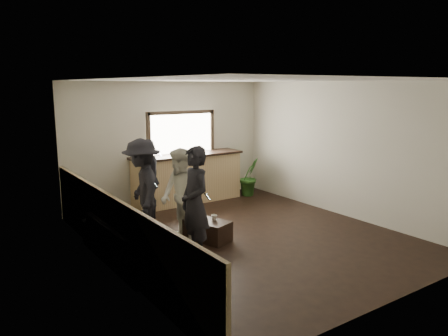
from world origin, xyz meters
TOP-DOWN VIEW (x-y plane):
  - ground at (0.00, 0.00)m, footprint 5.00×6.00m
  - room_shell at (-0.74, 0.00)m, footprint 5.01×6.01m
  - bar_counter at (0.30, 2.70)m, footprint 2.70×0.68m
  - sofa at (-2.15, 0.18)m, footprint 0.89×2.22m
  - coffee_table at (-0.69, 0.25)m, footprint 0.68×0.90m
  - cup_a at (-0.84, 0.43)m, footprint 0.17×0.17m
  - cup_b at (-0.58, 0.20)m, footprint 0.15×0.15m
  - potted_plant at (1.90, 2.39)m, footprint 0.57×0.48m
  - person_a at (-1.28, -0.32)m, footprint 0.51×0.68m
  - person_b at (-1.12, 0.41)m, footprint 0.64×0.81m
  - person_c at (-1.58, 0.99)m, footprint 0.95×1.30m
  - person_d at (-1.02, 1.90)m, footprint 0.89×1.03m

SIDE VIEW (x-z plane):
  - ground at x=0.00m, z-range -0.01..0.01m
  - coffee_table at x=-0.69m, z-range 0.00..0.36m
  - sofa at x=-2.15m, z-range 0.00..0.65m
  - cup_a at x=-0.84m, z-range 0.36..0.45m
  - cup_b at x=-0.58m, z-range 0.36..0.45m
  - potted_plant at x=1.90m, z-range 0.00..0.95m
  - bar_counter at x=0.30m, z-range -0.42..1.71m
  - person_b at x=-1.12m, z-range 0.00..1.66m
  - person_d at x=-1.02m, z-range 0.00..1.67m
  - person_a at x=-1.28m, z-range 0.00..1.79m
  - person_c at x=-1.58m, z-range 0.00..1.80m
  - room_shell at x=-0.74m, z-range 0.07..2.87m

